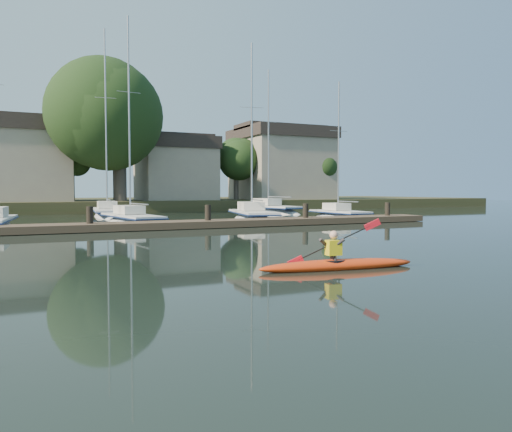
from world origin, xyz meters
name	(u,v)px	position (x,y,z in m)	size (l,w,h in m)	color
ground	(280,269)	(0.00, 0.00, 0.00)	(160.00, 160.00, 0.00)	black
kayak	(338,263)	(1.28, -0.65, 0.17)	(4.29, 1.15, 1.36)	#C53C0F
dock	(152,225)	(0.00, 14.00, 0.20)	(34.00, 2.00, 1.80)	#4E3B2D
sailboat_2	(132,227)	(-0.13, 18.60, -0.17)	(2.93, 8.19, 13.27)	silver
sailboat_3	(252,223)	(7.79, 18.79, -0.19)	(3.66, 8.24, 12.87)	silver
sailboat_4	(339,221)	(14.11, 18.01, -0.17)	(1.89, 6.27, 10.66)	silver
sailboat_6	(108,219)	(-0.24, 27.34, -0.18)	(2.83, 9.67, 15.15)	silver
sailboat_7	(270,215)	(13.26, 27.20, -0.20)	(3.61, 8.67, 13.58)	silver
shore	(107,177)	(1.61, 40.29, 3.23)	(90.00, 25.25, 12.75)	#2E341A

